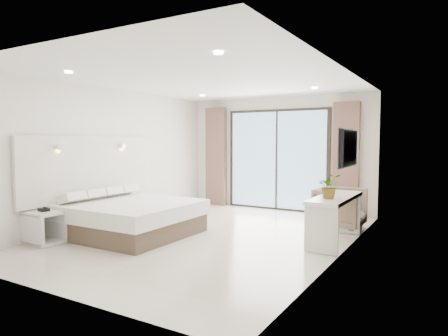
{
  "coord_description": "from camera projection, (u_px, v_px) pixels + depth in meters",
  "views": [
    {
      "loc": [
        3.72,
        -5.81,
        1.68
      ],
      "look_at": [
        0.09,
        0.4,
        1.17
      ],
      "focal_mm": 32.0,
      "sensor_mm": 36.0,
      "label": 1
    }
  ],
  "objects": [
    {
      "name": "room_shell",
      "position": [
        219.0,
        145.0,
        7.59
      ],
      "size": [
        4.62,
        6.22,
        2.72
      ],
      "color": "silver",
      "rests_on": "ground"
    },
    {
      "name": "plant",
      "position": [
        330.0,
        189.0,
        6.16
      ],
      "size": [
        0.48,
        0.5,
        0.3
      ],
      "primitive_type": "imported",
      "rotation": [
        0.0,
        0.0,
        0.42
      ],
      "color": "#33662D",
      "rests_on": "console_desk"
    },
    {
      "name": "phone",
      "position": [
        44.0,
        210.0,
        6.42
      ],
      "size": [
        0.17,
        0.14,
        0.05
      ],
      "primitive_type": "cube",
      "rotation": [
        0.0,
        0.0,
        -0.1
      ],
      "color": "black",
      "rests_on": "nightstand"
    },
    {
      "name": "nightstand",
      "position": [
        44.0,
        227.0,
        6.46
      ],
      "size": [
        0.6,
        0.5,
        0.53
      ],
      "rotation": [
        0.0,
        0.0,
        -0.04
      ],
      "color": "silver",
      "rests_on": "ground"
    },
    {
      "name": "console_desk",
      "position": [
        335.0,
        208.0,
        6.49
      ],
      "size": [
        0.52,
        1.67,
        0.77
      ],
      "color": "silver",
      "rests_on": "ground"
    },
    {
      "name": "ground",
      "position": [
        208.0,
        236.0,
        7.0
      ],
      "size": [
        6.2,
        6.2,
        0.0
      ],
      "primitive_type": "plane",
      "color": "beige",
      "rests_on": "ground"
    },
    {
      "name": "armchair",
      "position": [
        340.0,
        206.0,
        7.54
      ],
      "size": [
        0.81,
        0.86,
        0.86
      ],
      "primitive_type": "imported",
      "rotation": [
        0.0,
        0.0,
        1.53
      ],
      "color": "#877158",
      "rests_on": "ground"
    },
    {
      "name": "bed",
      "position": [
        130.0,
        217.0,
        7.08
      ],
      "size": [
        2.09,
        1.99,
        0.72
      ],
      "color": "brown",
      "rests_on": "ground"
    }
  ]
}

